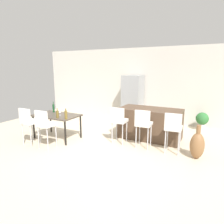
% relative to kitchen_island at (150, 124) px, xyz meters
% --- Properties ---
extents(ground_plane, '(10.00, 10.00, 0.00)m').
position_rel_kitchen_island_xyz_m(ground_plane, '(-0.71, -1.04, -0.46)').
color(ground_plane, beige).
extents(back_wall, '(10.00, 0.12, 2.90)m').
position_rel_kitchen_island_xyz_m(back_wall, '(-0.71, 2.08, 0.99)').
color(back_wall, beige).
rests_on(back_wall, ground_plane).
extents(kitchen_island, '(1.84, 0.91, 0.92)m').
position_rel_kitchen_island_xyz_m(kitchen_island, '(0.00, 0.00, 0.00)').
color(kitchen_island, '#4C3828').
rests_on(kitchen_island, ground_plane).
extents(bar_chair_left, '(0.42, 0.42, 1.05)m').
position_rel_kitchen_island_xyz_m(bar_chair_left, '(-0.65, -0.84, 0.24)').
color(bar_chair_left, silver).
rests_on(bar_chair_left, ground_plane).
extents(bar_chair_middle, '(0.42, 0.42, 1.05)m').
position_rel_kitchen_island_xyz_m(bar_chair_middle, '(0.08, -0.84, 0.24)').
color(bar_chair_middle, silver).
rests_on(bar_chair_middle, ground_plane).
extents(bar_chair_right, '(0.42, 0.42, 1.05)m').
position_rel_kitchen_island_xyz_m(bar_chair_right, '(0.86, -0.84, 0.24)').
color(bar_chair_right, silver).
rests_on(bar_chair_right, ground_plane).
extents(dining_table, '(1.36, 0.83, 0.74)m').
position_rel_kitchen_island_xyz_m(dining_table, '(-2.50, -1.32, 0.21)').
color(dining_table, '#4C4238').
rests_on(dining_table, ground_plane).
extents(dining_chair_near, '(0.41, 0.41, 1.05)m').
position_rel_kitchen_island_xyz_m(dining_chair_near, '(-2.80, -2.10, 0.24)').
color(dining_chair_near, silver).
rests_on(dining_chair_near, ground_plane).
extents(dining_chair_far, '(0.41, 0.41, 1.05)m').
position_rel_kitchen_island_xyz_m(dining_chair_far, '(-2.19, -2.10, 0.24)').
color(dining_chair_far, silver).
rests_on(dining_chair_far, ground_plane).
extents(wine_bottle_right, '(0.08, 0.08, 0.29)m').
position_rel_kitchen_island_xyz_m(wine_bottle_right, '(-1.88, -1.61, 0.40)').
color(wine_bottle_right, brown).
rests_on(wine_bottle_right, dining_table).
extents(wine_bottle_left, '(0.06, 0.06, 0.34)m').
position_rel_kitchen_island_xyz_m(wine_bottle_left, '(-2.82, -1.10, 0.41)').
color(wine_bottle_left, '#194723').
rests_on(wine_bottle_left, dining_table).
extents(wine_bottle_far, '(0.08, 0.08, 0.27)m').
position_rel_kitchen_island_xyz_m(wine_bottle_far, '(-2.19, -1.61, 0.39)').
color(wine_bottle_far, brown).
rests_on(wine_bottle_far, dining_table).
extents(wine_glass_middle, '(0.07, 0.07, 0.17)m').
position_rel_kitchen_island_xyz_m(wine_glass_middle, '(-2.35, -1.33, 0.40)').
color(wine_glass_middle, silver).
rests_on(wine_glass_middle, dining_table).
extents(refrigerator, '(0.72, 0.68, 1.84)m').
position_rel_kitchen_island_xyz_m(refrigerator, '(-1.24, 1.64, 0.46)').
color(refrigerator, '#939699').
rests_on(refrigerator, ground_plane).
extents(floor_vase, '(0.33, 0.33, 0.82)m').
position_rel_kitchen_island_xyz_m(floor_vase, '(1.44, -0.87, -0.13)').
color(floor_vase, brown).
rests_on(floor_vase, ground_plane).
extents(potted_plant, '(0.42, 0.42, 0.62)m').
position_rel_kitchen_island_xyz_m(potted_plant, '(1.35, 1.63, -0.09)').
color(potted_plant, beige).
rests_on(potted_plant, ground_plane).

